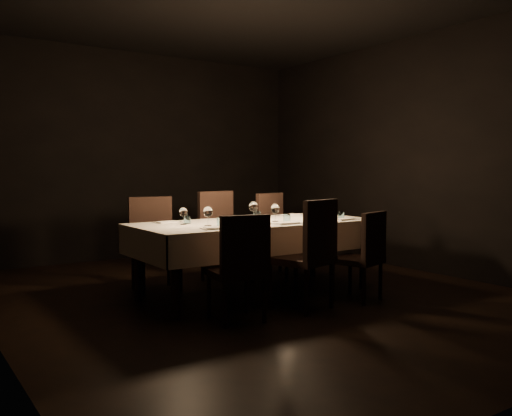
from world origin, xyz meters
TOP-DOWN VIEW (x-y plane):
  - room at (0.00, 0.00)m, footprint 5.01×6.01m
  - dining_table at (0.00, 0.00)m, footprint 2.52×1.12m
  - chair_near_left at (-0.69, -0.78)m, footprint 0.50×0.50m
  - place_setting_near_left at (-0.62, -0.22)m, footprint 0.35×0.41m
  - chair_near_center at (0.05, -0.79)m, footprint 0.61×0.61m
  - place_setting_near_center at (0.16, -0.22)m, footprint 0.33×0.41m
  - chair_near_right at (0.73, -0.83)m, footprint 0.53×0.53m
  - place_setting_near_right at (0.92, -0.22)m, footprint 0.32×0.40m
  - chair_far_left at (-0.77, 0.83)m, footprint 0.53×0.53m
  - place_setting_far_left at (-0.76, 0.22)m, footprint 0.30×0.39m
  - chair_far_center at (0.10, 0.84)m, footprint 0.57×0.57m
  - place_setting_far_center at (0.06, 0.22)m, footprint 0.37×0.42m
  - chair_far_right at (0.82, 0.73)m, footprint 0.59×0.59m
  - place_setting_far_right at (0.80, 0.22)m, footprint 0.33×0.40m

SIDE VIEW (x-z plane):
  - chair_near_right at x=0.73m, z-range 0.05..0.93m
  - chair_near_left at x=-0.69m, z-range 0.05..0.97m
  - chair_far_left at x=-0.77m, z-range 0.05..1.05m
  - chair_far_right at x=0.82m, z-range 0.05..1.05m
  - chair_near_center at x=0.05m, z-range 0.05..1.07m
  - chair_far_center at x=0.10m, z-range 0.05..1.09m
  - dining_table at x=0.00m, z-range 0.31..1.07m
  - place_setting_far_left at x=-0.76m, z-range 0.74..0.91m
  - place_setting_near_right at x=0.92m, z-range 0.74..0.92m
  - place_setting_far_right at x=0.80m, z-range 0.74..0.92m
  - place_setting_near_center at x=0.16m, z-range 0.74..0.92m
  - place_setting_near_left at x=-0.62m, z-range 0.74..0.93m
  - place_setting_far_center at x=0.06m, z-range 0.74..0.94m
  - room at x=0.00m, z-range -0.01..3.01m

